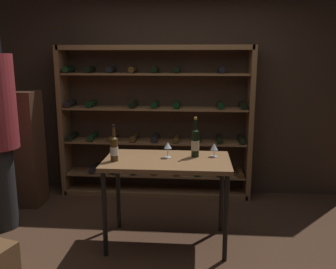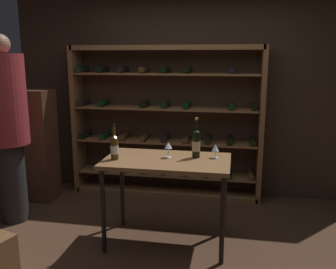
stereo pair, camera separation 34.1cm
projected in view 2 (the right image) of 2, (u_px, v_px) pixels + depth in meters
ground_plane at (163, 256)px, 3.37m from camera, size 9.57×9.57×0.00m
back_wall at (189, 87)px, 4.79m from camera, size 4.72×0.10×2.85m
wine_rack at (165, 123)px, 4.73m from camera, size 2.49×0.32×1.96m
tasting_table at (167, 168)px, 3.47m from camera, size 1.20×0.68×0.86m
person_host_in_suit at (7, 121)px, 3.90m from camera, size 0.45×0.45×2.05m
display_cabinet at (37, 145)px, 4.63m from camera, size 0.44×0.36×1.42m
wine_bottle_amber_reserve at (114, 147)px, 3.42m from camera, size 0.08×0.08×0.34m
wine_bottle_green_slim at (196, 143)px, 3.48m from camera, size 0.08×0.08×0.39m
wine_glass_stemmed_right at (215, 148)px, 3.48m from camera, size 0.07×0.07×0.13m
wine_glass_stemmed_center at (168, 146)px, 3.49m from camera, size 0.07×0.07×0.15m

